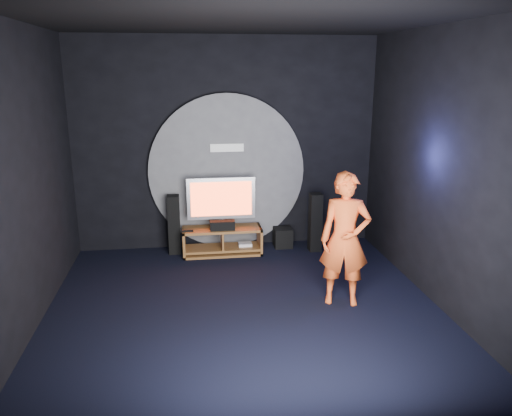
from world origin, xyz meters
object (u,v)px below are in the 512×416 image
at_px(media_console, 223,242).
at_px(subwoofer, 283,237).
at_px(tv, 221,200).
at_px(player, 345,239).
at_px(tower_speaker_left, 174,225).
at_px(tower_speaker_right, 315,222).

bearing_deg(media_console, subwoofer, 10.76).
distance_m(tv, subwoofer, 1.30).
relative_size(tv, player, 0.64).
distance_m(tower_speaker_left, subwoofer, 1.87).
height_order(media_console, player, player).
xyz_separation_m(media_console, subwoofer, (1.05, 0.20, -0.03)).
height_order(tv, subwoofer, tv).
height_order(media_console, tv, tv).
height_order(tv, tower_speaker_right, tv).
bearing_deg(player, tv, 139.71).
bearing_deg(player, tower_speaker_left, 150.76).
relative_size(tv, tower_speaker_right, 1.13).
bearing_deg(tower_speaker_right, tv, 175.92).
distance_m(tower_speaker_left, tower_speaker_right, 2.35).
bearing_deg(tv, tower_speaker_left, 173.69).
bearing_deg(subwoofer, tower_speaker_left, -178.55).
bearing_deg(player, subwoofer, 114.60).
height_order(subwoofer, player, player).
bearing_deg(tv, player, -55.28).
distance_m(subwoofer, player, 2.34).
relative_size(tv, subwoofer, 3.32).
bearing_deg(tower_speaker_left, media_console, -11.02).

